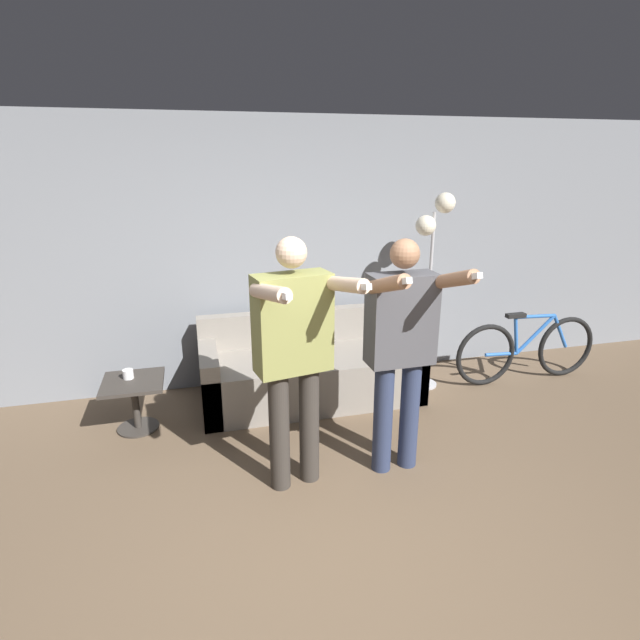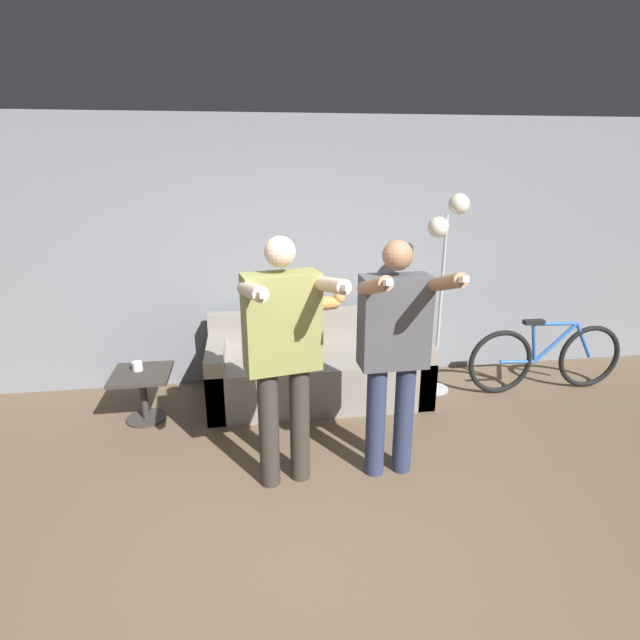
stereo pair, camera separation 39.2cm
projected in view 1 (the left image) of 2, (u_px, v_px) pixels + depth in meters
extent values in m
plane|color=brown|center=(335.00, 584.00, 2.72)|extent=(16.00, 16.00, 0.00)
cube|color=gray|center=(258.00, 256.00, 4.84)|extent=(10.00, 0.05, 2.60)
cube|color=gray|center=(311.00, 377.00, 4.75)|extent=(2.04, 0.84, 0.46)
cube|color=gray|center=(303.00, 326.00, 4.95)|extent=(2.04, 0.14, 0.33)
cube|color=gray|center=(210.00, 380.00, 4.50)|extent=(0.16, 0.84, 0.60)
cube|color=gray|center=(403.00, 360.00, 4.95)|extent=(0.16, 0.84, 0.60)
cylinder|color=#38332D|center=(279.00, 431.00, 3.40)|extent=(0.14, 0.14, 0.87)
cylinder|color=#38332D|center=(309.00, 424.00, 3.49)|extent=(0.14, 0.14, 0.87)
cube|color=#8C8E4C|center=(293.00, 323.00, 3.21)|extent=(0.53, 0.31, 0.65)
sphere|color=beige|center=(291.00, 253.00, 3.07)|extent=(0.20, 0.20, 0.20)
cylinder|color=beige|center=(269.00, 293.00, 2.81)|extent=(0.18, 0.52, 0.17)
cube|color=white|center=(285.00, 296.00, 2.59)|extent=(0.06, 0.13, 0.06)
cylinder|color=beige|center=(343.00, 284.00, 3.00)|extent=(0.18, 0.52, 0.17)
cube|color=white|center=(364.00, 286.00, 2.78)|extent=(0.06, 0.13, 0.06)
cylinder|color=#2D3856|center=(383.00, 418.00, 3.60)|extent=(0.14, 0.14, 0.84)
cylinder|color=#2D3856|center=(409.00, 414.00, 3.66)|extent=(0.14, 0.14, 0.84)
cube|color=#4C4C51|center=(401.00, 319.00, 3.40)|extent=(0.47, 0.23, 0.63)
sphere|color=#9E7051|center=(405.00, 254.00, 3.26)|extent=(0.20, 0.20, 0.20)
cylinder|color=#9E7051|center=(387.00, 285.00, 3.03)|extent=(0.10, 0.51, 0.24)
cube|color=white|center=(405.00, 281.00, 2.79)|extent=(0.04, 0.13, 0.07)
cylinder|color=#9E7051|center=(452.00, 280.00, 3.14)|extent=(0.10, 0.51, 0.24)
cube|color=white|center=(474.00, 276.00, 2.90)|extent=(0.04, 0.13, 0.07)
ellipsoid|color=tan|center=(313.00, 303.00, 4.90)|extent=(0.38, 0.15, 0.13)
sphere|color=tan|center=(329.00, 297.00, 4.92)|extent=(0.12, 0.12, 0.12)
ellipsoid|color=tan|center=(292.00, 308.00, 4.89)|extent=(0.21, 0.04, 0.04)
cone|color=tan|center=(327.00, 293.00, 4.89)|extent=(0.04, 0.04, 0.03)
cone|color=tan|center=(326.00, 292.00, 4.93)|extent=(0.04, 0.04, 0.03)
cylinder|color=#B2B2B7|center=(423.00, 384.00, 5.10)|extent=(0.28, 0.28, 0.02)
cylinder|color=#B2B2B7|center=(428.00, 303.00, 4.83)|extent=(0.03, 0.03, 1.74)
sphere|color=white|center=(445.00, 203.00, 4.56)|extent=(0.19, 0.19, 0.19)
sphere|color=white|center=(426.00, 226.00, 4.58)|extent=(0.19, 0.19, 0.19)
cylinder|color=#38332D|center=(139.00, 427.00, 4.28)|extent=(0.34, 0.34, 0.02)
cylinder|color=#38332D|center=(136.00, 406.00, 4.22)|extent=(0.06, 0.06, 0.42)
cube|color=#38332D|center=(133.00, 382.00, 4.15)|extent=(0.49, 0.49, 0.03)
cylinder|color=white|center=(128.00, 374.00, 4.17)|extent=(0.09, 0.09, 0.08)
torus|color=black|center=(566.00, 347.00, 5.23)|extent=(0.65, 0.05, 0.65)
torus|color=black|center=(486.00, 355.00, 5.00)|extent=(0.65, 0.05, 0.65)
cylinder|color=blue|center=(535.00, 334.00, 5.08)|extent=(0.42, 0.04, 0.40)
cylinder|color=blue|center=(516.00, 336.00, 5.02)|extent=(0.10, 0.04, 0.40)
cylinder|color=blue|center=(535.00, 316.00, 5.01)|extent=(0.46, 0.04, 0.05)
cylinder|color=blue|center=(501.00, 354.00, 5.05)|extent=(0.36, 0.04, 0.05)
cylinder|color=blue|center=(560.00, 331.00, 5.15)|extent=(0.23, 0.04, 0.38)
cube|color=black|center=(516.00, 315.00, 4.95)|extent=(0.20, 0.07, 0.04)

